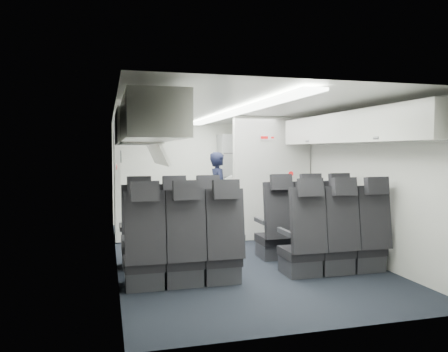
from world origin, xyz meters
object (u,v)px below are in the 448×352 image
seat_row_front (241,233)px  carry_on_bag (135,134)px  flight_attendant (218,193)px  seat_row_mid (263,246)px  galley_unit (238,179)px  boarding_door (117,185)px

seat_row_front → carry_on_bag: 2.05m
flight_attendant → carry_on_bag: carry_on_bag is taller
seat_row_mid → galley_unit: size_ratio=1.75×
boarding_door → galley_unit: bearing=24.3°
seat_row_mid → carry_on_bag: (-1.42, 1.42, 1.38)m
boarding_door → carry_on_bag: (0.22, -1.57, 0.83)m
carry_on_bag → seat_row_front: bearing=-24.0°
flight_attendant → carry_on_bag: bearing=135.9°
galley_unit → flight_attendant: (-0.74, -1.12, -0.18)m
galley_unit → seat_row_front: bearing=-106.3°
seat_row_front → boarding_door: (-1.64, 2.09, 0.55)m
seat_row_mid → galley_unit: (0.95, 4.15, 0.55)m
seat_row_front → seat_row_mid: same height
seat_row_front → flight_attendant: size_ratio=2.17×
flight_attendant → seat_row_mid: bearing=177.1°
seat_row_front → seat_row_mid: 0.90m
boarding_door → seat_row_mid: bearing=-61.2°
seat_row_front → seat_row_mid: (0.00, -0.90, 0.00)m
seat_row_mid → galley_unit: 4.30m
boarding_door → carry_on_bag: 1.79m
seat_row_front → flight_attendant: flight_attendant is taller
seat_row_front → boarding_door: size_ratio=1.79×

